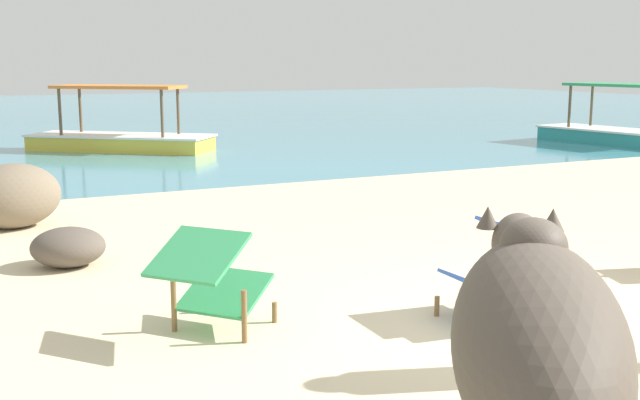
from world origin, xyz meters
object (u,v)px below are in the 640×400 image
deck_chair_far (212,276)px  boat_yellow (121,137)px  boat_teal (622,132)px  cow (535,336)px  deck_chair_near (505,265)px

deck_chair_far → boat_yellow: bearing=40.8°
boat_teal → boat_yellow: (-9.85, 3.58, 0.00)m
cow → boat_yellow: size_ratio=0.52×
deck_chair_near → boat_teal: (9.67, 7.99, -0.13)m
deck_chair_near → boat_teal: 12.55m
cow → boat_teal: (11.13, 9.92, -0.51)m
deck_chair_near → boat_yellow: (-0.18, 11.57, -0.13)m
deck_chair_far → boat_yellow: size_ratio=0.26×
boat_yellow → deck_chair_near: bearing=-50.3°
cow → deck_chair_near: size_ratio=2.41×
cow → deck_chair_near: 2.44m
deck_chair_far → boat_teal: 13.71m
deck_chair_near → deck_chair_far: size_ratio=0.84×
deck_chair_far → boat_yellow: 11.11m
cow → deck_chair_far: size_ratio=2.02×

